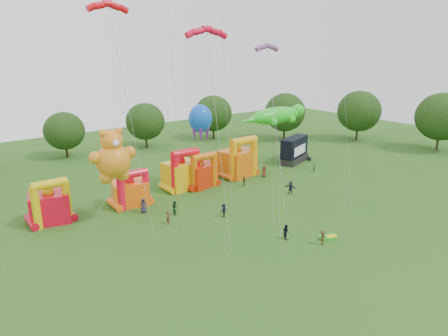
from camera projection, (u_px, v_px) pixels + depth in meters
ground at (327, 266)px, 39.73m from camera, size 160.00×160.00×0.00m
tree_ring at (319, 209)px, 37.70m from camera, size 123.75×125.85×12.07m
bouncy_castle_0 at (50, 205)px, 49.15m from camera, size 5.30×4.61×5.85m
bouncy_castle_1 at (131, 191)px, 54.65m from camera, size 5.27×4.58×5.29m
bouncy_castle_2 at (182, 173)px, 60.92m from camera, size 5.36×4.50×6.48m
bouncy_castle_3 at (200, 173)px, 61.97m from camera, size 5.45×4.76×5.62m
bouncy_castle_4 at (238, 161)px, 67.04m from camera, size 6.39×5.52×6.91m
stage_trailer at (294, 150)px, 75.27m from camera, size 7.80×5.10×4.80m
teddy_bear_kite at (111, 167)px, 47.42m from camera, size 7.06×4.10×12.01m
gecko_kite at (277, 130)px, 70.79m from camera, size 14.82×7.37×10.86m
octopus_kite at (201, 133)px, 60.21m from camera, size 3.57×3.91×12.86m
parafoil_kites at (252, 127)px, 51.30m from camera, size 28.20×14.85×26.34m
diamond_kites at (252, 84)px, 48.55m from camera, size 24.63×19.97×38.58m
folded_kite_bundle at (328, 237)px, 45.53m from camera, size 2.20×1.54×0.31m
spectator_0 at (143, 206)px, 52.35m from camera, size 1.14×0.95×1.98m
spectator_1 at (168, 217)px, 49.11m from camera, size 0.70×0.74×1.70m
spectator_2 at (175, 208)px, 51.80m from camera, size 0.71×0.91×1.85m
spectator_3 at (224, 210)px, 51.12m from camera, size 1.22×0.83×1.75m
spectator_4 at (244, 181)px, 62.62m from camera, size 0.98×0.87×1.59m
spectator_5 at (290, 187)px, 59.15m from camera, size 1.19×1.90×1.96m
spectator_6 at (264, 171)px, 66.84m from camera, size 1.11×1.07×1.91m
spectator_7 at (314, 168)px, 69.64m from camera, size 0.67×0.58×1.55m
spectator_8 at (286, 232)px, 45.25m from camera, size 0.84×0.97×1.74m
spectator_9 at (322, 238)px, 43.91m from camera, size 1.20×0.90×1.66m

